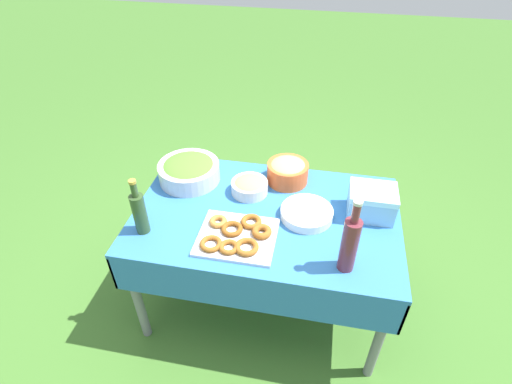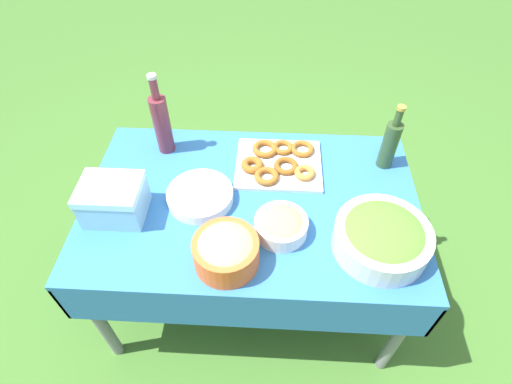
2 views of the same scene
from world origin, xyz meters
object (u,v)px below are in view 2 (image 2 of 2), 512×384
Objects in this scene: cooler_box at (113,200)px; wine_bottle at (162,122)px; plate_stack at (200,196)px; bread_bowl at (281,225)px; pasta_bowl at (226,250)px; olive_oil_bottle at (390,143)px; donut_platter at (278,162)px; salad_bowl at (382,237)px.

wine_bottle is at bearing 73.28° from cooler_box.
bread_bowl is (0.33, -0.15, 0.02)m from plate_stack.
pasta_bowl reaches higher than bread_bowl.
olive_oil_bottle is at bearing -2.97° from wine_bottle.
donut_platter is 1.86× the size of bread_bowl.
wine_bottle is (-0.90, 0.51, 0.09)m from salad_bowl.
cooler_box reaches higher than bread_bowl.
bread_bowl is 0.86× the size of cooler_box.
bread_bowl is (-0.37, 0.05, -0.02)m from salad_bowl.
pasta_bowl is at bearing -143.14° from bread_bowl.
plate_stack is (-0.32, -0.22, 0.00)m from donut_platter.
bread_bowl is (0.01, -0.37, 0.02)m from donut_platter.
wine_bottle is (-0.52, 0.09, 0.14)m from donut_platter.
donut_platter is 1.21× the size of olive_oil_bottle.
wine_bottle reaches higher than donut_platter.
olive_oil_bottle is at bearing 17.90° from plate_stack.
plate_stack is at bearing 15.20° from cooler_box.
salad_bowl is 0.93× the size of donut_platter.
wine_bottle reaches higher than olive_oil_bottle.
donut_platter is at bearing 132.16° from salad_bowl.
olive_oil_bottle is 0.62m from bread_bowl.
olive_oil_bottle is 0.80× the size of wine_bottle.
cooler_box is (-0.46, 0.21, 0.01)m from pasta_bowl.
wine_bottle is at bearing 150.68° from salad_bowl.
cooler_box is (-0.64, -0.31, 0.06)m from donut_platter.
olive_oil_bottle is at bearing 17.13° from cooler_box.
cooler_box reaches higher than salad_bowl.
wine_bottle is (-0.20, 0.31, 0.13)m from plate_stack.
pasta_bowl is at bearing -109.14° from donut_platter.
olive_oil_bottle reaches higher than cooler_box.
olive_oil_bottle reaches higher than plate_stack.
cooler_box is at bearing -154.18° from donut_platter.
plate_stack is 1.15× the size of cooler_box.
cooler_box is at bearing 155.99° from pasta_bowl.
bread_bowl is at bearing -138.71° from olive_oil_bottle.
plate_stack is at bearing -56.52° from wine_bottle.
bread_bowl is at bearing -5.26° from cooler_box.
wine_bottle is 0.42m from cooler_box.
olive_oil_bottle is (0.65, 0.55, 0.05)m from pasta_bowl.
cooler_box is at bearing -164.80° from plate_stack.
pasta_bowl is 0.85m from olive_oil_bottle.
bread_bowl is at bearing -23.96° from plate_stack.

